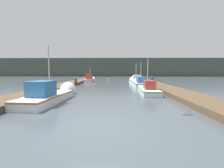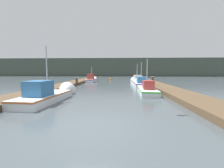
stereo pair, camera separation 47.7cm
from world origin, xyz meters
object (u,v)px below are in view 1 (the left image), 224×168
at_px(fishing_boat_1, 147,88).
at_px(mooring_piling_1, 76,82).
at_px(fishing_boat_4, 90,79).
at_px(fishing_boat_2, 140,84).
at_px(mooring_piling_2, 152,82).
at_px(fishing_boat_3, 136,81).
at_px(fishing_boat_0, 53,94).
at_px(channel_buoy, 109,79).
at_px(mooring_piling_0, 149,84).

xyz_separation_m(fishing_boat_1, mooring_piling_1, (-8.62, 6.12, 0.21)).
distance_m(fishing_boat_1, fishing_boat_4, 15.20).
xyz_separation_m(fishing_boat_2, mooring_piling_2, (1.15, -1.35, 0.26)).
bearing_deg(mooring_piling_2, fishing_boat_4, 131.11).
xyz_separation_m(fishing_boat_3, mooring_piling_1, (-8.67, -2.29, 0.09)).
relative_size(fishing_boat_0, fishing_boat_2, 1.33).
distance_m(fishing_boat_2, fishing_boat_3, 4.25).
relative_size(fishing_boat_2, channel_buoy, 4.35).
bearing_deg(mooring_piling_0, mooring_piling_2, -43.82).
height_order(fishing_boat_0, fishing_boat_4, fishing_boat_0).
relative_size(fishing_boat_0, fishing_boat_4, 1.18).
height_order(fishing_boat_2, channel_buoy, fishing_boat_2).
bearing_deg(mooring_piling_0, mooring_piling_1, 162.32).
distance_m(mooring_piling_2, channel_buoy, 16.60).
bearing_deg(fishing_boat_4, mooring_piling_0, -47.77).
relative_size(fishing_boat_4, channel_buoy, 4.91).
bearing_deg(mooring_piling_2, mooring_piling_1, 161.40).
height_order(fishing_boat_1, mooring_piling_2, fishing_boat_1).
xyz_separation_m(fishing_boat_1, mooring_piling_2, (1.21, 2.81, 0.37)).
height_order(fishing_boat_0, mooring_piling_0, fishing_boat_0).
xyz_separation_m(fishing_boat_0, channel_buoy, (3.01, 22.66, -0.25)).
distance_m(fishing_boat_0, mooring_piling_0, 11.16).
bearing_deg(fishing_boat_3, mooring_piling_0, -81.54).
bearing_deg(mooring_piling_1, fishing_boat_1, -35.36).
bearing_deg(mooring_piling_1, fishing_boat_3, 14.78).
distance_m(fishing_boat_0, fishing_boat_1, 8.60).
bearing_deg(mooring_piling_2, fishing_boat_2, 130.47).
relative_size(fishing_boat_4, mooring_piling_2, 3.73).
bearing_deg(fishing_boat_3, fishing_boat_4, 148.05).
distance_m(fishing_boat_1, mooring_piling_0, 3.22).
bearing_deg(mooring_piling_1, fishing_boat_0, -83.65).
distance_m(fishing_boat_4, mooring_piling_2, 13.63).
relative_size(fishing_boat_1, channel_buoy, 5.75).
relative_size(fishing_boat_1, mooring_piling_1, 5.74).
bearing_deg(fishing_boat_0, fishing_boat_1, 33.66).
distance_m(fishing_boat_1, fishing_boat_2, 4.16).
height_order(fishing_boat_3, channel_buoy, fishing_boat_3).
relative_size(mooring_piling_1, mooring_piling_2, 0.76).
relative_size(fishing_boat_3, mooring_piling_0, 5.03).
relative_size(fishing_boat_3, mooring_piling_2, 3.79).
distance_m(fishing_boat_3, fishing_boat_4, 9.08).
bearing_deg(fishing_boat_3, fishing_boat_0, -121.69).
bearing_deg(fishing_boat_3, channel_buoy, 113.25).
relative_size(fishing_boat_2, mooring_piling_2, 3.30).
bearing_deg(channel_buoy, fishing_boat_2, -72.38).
xyz_separation_m(mooring_piling_0, channel_buoy, (-5.40, 15.32, -0.37)).
xyz_separation_m(fishing_boat_2, mooring_piling_1, (-8.69, 1.96, 0.09)).
bearing_deg(fishing_boat_1, mooring_piling_1, 147.81).
bearing_deg(fishing_boat_0, fishing_boat_4, 94.81).
height_order(mooring_piling_0, mooring_piling_1, mooring_piling_1).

